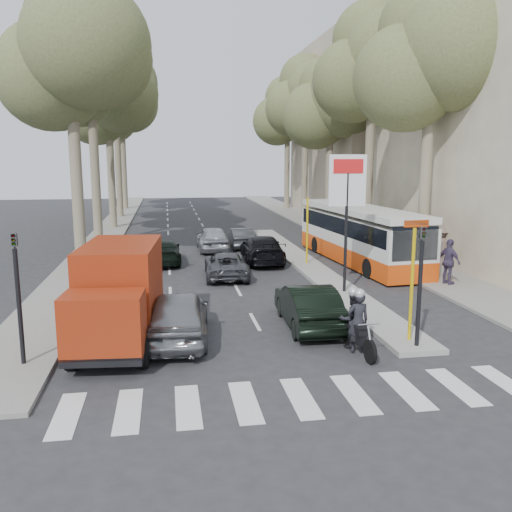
{
  "coord_description": "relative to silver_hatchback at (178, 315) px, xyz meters",
  "views": [
    {
      "loc": [
        -3.73,
        -15.42,
        5.49
      ],
      "look_at": [
        -0.27,
        5.6,
        1.6
      ],
      "focal_mm": 38.0,
      "sensor_mm": 36.0,
      "label": 1
    }
  ],
  "objects": [
    {
      "name": "queue_car_d",
      "position": [
        4.22,
        16.76,
        -0.16
      ],
      "size": [
        1.32,
        3.72,
        1.22
      ],
      "primitive_type": "imported",
      "rotation": [
        0.0,
        0.0,
        3.13
      ],
      "color": "#45474C",
      "rests_on": "ground"
    },
    {
      "name": "tree_l_b",
      "position": [
        -4.47,
        19.55,
        10.3
      ],
      "size": [
        7.4,
        7.2,
        14.88
      ],
      "color": "#6B604C",
      "rests_on": "ground"
    },
    {
      "name": "silver_hatchback",
      "position": [
        0.0,
        0.0,
        0.0
      ],
      "size": [
        2.15,
        4.66,
        1.55
      ],
      "primitive_type": "imported",
      "rotation": [
        0.0,
        0.0,
        3.07
      ],
      "color": "gray",
      "rests_on": "ground"
    },
    {
      "name": "tree_r_d",
      "position": [
        12.63,
        33.55,
        10.3
      ],
      "size": [
        7.4,
        7.2,
        14.88
      ],
      "color": "#6B604C",
      "rests_on": "ground"
    },
    {
      "name": "red_truck",
      "position": [
        -1.71,
        -0.0,
        0.78
      ],
      "size": [
        2.52,
        5.65,
        2.93
      ],
      "rotation": [
        0.0,
        0.0,
        -0.09
      ],
      "color": "black",
      "rests_on": "ground"
    },
    {
      "name": "sidewalk_right",
      "position": [
        12.1,
        24.44,
        -0.71
      ],
      "size": [
        3.2,
        70.0,
        0.12
      ],
      "primitive_type": "cube",
      "color": "gray",
      "rests_on": "ground"
    },
    {
      "name": "tree_r_b",
      "position": [
        12.73,
        17.55,
        10.64
      ],
      "size": [
        7.4,
        7.2,
        15.27
      ],
      "color": "#6B604C",
      "rests_on": "ground"
    },
    {
      "name": "tree_r_e",
      "position": [
        12.73,
        41.55,
        9.61
      ],
      "size": [
        7.4,
        7.2,
        14.1
      ],
      "color": "#6B604C",
      "rests_on": "ground"
    },
    {
      "name": "queue_car_b",
      "position": [
        4.66,
        11.74,
        -0.06
      ],
      "size": [
        2.23,
        5.03,
        1.43
      ],
      "primitive_type": "imported",
      "rotation": [
        0.0,
        0.0,
        3.1
      ],
      "color": "black",
      "rests_on": "ground"
    },
    {
      "name": "median_left",
      "position": [
        -4.5,
        27.44,
        -0.71
      ],
      "size": [
        2.4,
        64.0,
        0.12
      ],
      "primitive_type": "cube",
      "color": "gray",
      "rests_on": "ground"
    },
    {
      "name": "traffic_island",
      "position": [
        6.75,
        10.44,
        -0.69
      ],
      "size": [
        1.5,
        26.0,
        0.16
      ],
      "primitive_type": "cube",
      "color": "gray",
      "rests_on": "ground"
    },
    {
      "name": "pedestrian_far",
      "position": [
        13.33,
        9.01,
        0.32
      ],
      "size": [
        1.36,
        1.15,
        1.94
      ],
      "primitive_type": "imported",
      "rotation": [
        0.0,
        0.0,
        3.72
      ],
      "color": "#6B5950",
      "rests_on": "sidewalk_right"
    },
    {
      "name": "city_bus",
      "position": [
        9.7,
        10.94,
        0.79
      ],
      "size": [
        3.35,
        11.44,
        2.97
      ],
      "rotation": [
        0.0,
        0.0,
        0.08
      ],
      "color": "#D7430B",
      "rests_on": "ground"
    },
    {
      "name": "motorcycle",
      "position": [
        4.98,
        -1.78,
        0.09
      ],
      "size": [
        0.83,
        2.23,
        1.9
      ],
      "rotation": [
        0.0,
        0.0,
        0.07
      ],
      "color": "black",
      "rests_on": "ground"
    },
    {
      "name": "ground",
      "position": [
        3.5,
        -0.56,
        -0.77
      ],
      "size": [
        120.0,
        120.0,
        0.0
      ],
      "primitive_type": "plane",
      "color": "#28282B",
      "rests_on": "ground"
    },
    {
      "name": "traffic_light_island",
      "position": [
        6.75,
        -2.06,
        1.71
      ],
      "size": [
        0.16,
        0.41,
        3.6
      ],
      "color": "black",
      "rests_on": "ground"
    },
    {
      "name": "queue_car_c",
      "position": [
        2.4,
        15.82,
        -0.04
      ],
      "size": [
        1.79,
        4.35,
        1.48
      ],
      "primitive_type": "imported",
      "rotation": [
        0.0,
        0.0,
        3.15
      ],
      "color": "#ACAEB4",
      "rests_on": "ground"
    },
    {
      "name": "tree_l_d",
      "position": [
        -4.37,
        35.55,
        10.99
      ],
      "size": [
        7.4,
        7.2,
        15.66
      ],
      "color": "#6B604C",
      "rests_on": "ground"
    },
    {
      "name": "building_far",
      "position": [
        19.0,
        33.44,
        7.23
      ],
      "size": [
        11.0,
        20.0,
        16.0
      ],
      "primitive_type": "cube",
      "color": "#B7A88E",
      "rests_on": "ground"
    },
    {
      "name": "queue_car_e",
      "position": [
        -0.5,
        12.37,
        -0.14
      ],
      "size": [
        1.88,
        4.42,
        1.27
      ],
      "primitive_type": "imported",
      "rotation": [
        0.0,
        0.0,
        3.16
      ],
      "color": "black",
      "rests_on": "ground"
    },
    {
      "name": "tree_l_a",
      "position": [
        -4.37,
        11.55,
        9.61
      ],
      "size": [
        7.4,
        7.2,
        14.1
      ],
      "color": "#6B604C",
      "rests_on": "ground"
    },
    {
      "name": "tree_l_c",
      "position": [
        -4.27,
        27.55,
        9.26
      ],
      "size": [
        7.4,
        7.2,
        13.71
      ],
      "color": "#6B604C",
      "rests_on": "ground"
    },
    {
      "name": "traffic_light_left",
      "position": [
        -4.1,
        -1.56,
        1.71
      ],
      "size": [
        0.16,
        0.41,
        3.6
      ],
      "color": "black",
      "rests_on": "ground"
    },
    {
      "name": "tree_r_a",
      "position": [
        12.63,
        9.55,
        9.61
      ],
      "size": [
        7.4,
        7.2,
        14.1
      ],
      "color": "#6B604C",
      "rests_on": "ground"
    },
    {
      "name": "pedestrian_near",
      "position": [
        11.6,
        5.06,
        0.32
      ],
      "size": [
        0.9,
        1.27,
        1.96
      ],
      "primitive_type": "imported",
      "rotation": [
        0.0,
        0.0,
        1.9
      ],
      "color": "#443855",
      "rests_on": "sidewalk_right"
    },
    {
      "name": "queue_car_a",
      "position": [
        2.4,
        8.51,
        -0.19
      ],
      "size": [
        2.14,
        4.28,
        1.16
      ],
      "primitive_type": "imported",
      "rotation": [
        0.0,
        0.0,
        3.09
      ],
      "color": "#484A4F",
      "rests_on": "ground"
    },
    {
      "name": "tree_l_e",
      "position": [
        -4.47,
        43.55,
        9.95
      ],
      "size": [
        7.4,
        7.2,
        14.49
      ],
      "color": "#6B604C",
      "rests_on": "ground"
    },
    {
      "name": "dark_hatchback",
      "position": [
        4.23,
        0.64,
        -0.06
      ],
      "size": [
        1.61,
        4.36,
        1.42
      ],
      "primitive_type": "imported",
      "rotation": [
        0.0,
        0.0,
        3.12
      ],
      "color": "black",
      "rests_on": "ground"
    },
    {
      "name": "billboard",
      "position": [
        6.75,
        4.44,
        2.93
      ],
      "size": [
        1.5,
        12.1,
        5.6
      ],
      "color": "yellow",
      "rests_on": "ground"
    },
    {
      "name": "tree_r_c",
      "position": [
        12.53,
        25.55,
        8.92
      ],
      "size": [
        7.4,
        7.2,
        13.32
      ],
      "color": "#6B604C",
      "rests_on": "ground"
    }
  ]
}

